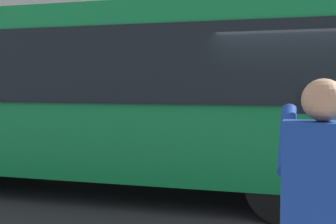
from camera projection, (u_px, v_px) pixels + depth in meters
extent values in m
plane|color=#232326|center=(311.00, 210.00, 6.69)|extent=(60.00, 60.00, 0.00)
cube|color=#0F7238|center=(107.00, 91.00, 7.88)|extent=(9.00, 2.50, 2.60)
cube|color=black|center=(71.00, 65.00, 6.65)|extent=(7.60, 0.06, 1.10)
cylinder|color=black|center=(0.00, 146.00, 9.86)|extent=(1.00, 0.28, 1.00)
cylinder|color=black|center=(289.00, 159.00, 8.15)|extent=(1.00, 0.28, 1.00)
cylinder|color=black|center=(284.00, 185.00, 6.05)|extent=(1.00, 0.28, 1.00)
cube|color=navy|center=(322.00, 186.00, 2.37)|extent=(0.40, 0.24, 0.66)
sphere|color=#A87A5B|center=(323.00, 100.00, 2.34)|extent=(0.22, 0.22, 0.22)
cylinder|color=navy|center=(287.00, 138.00, 2.56)|extent=(0.09, 0.48, 0.37)
cube|color=black|center=(303.00, 102.00, 2.66)|extent=(0.07, 0.01, 0.14)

